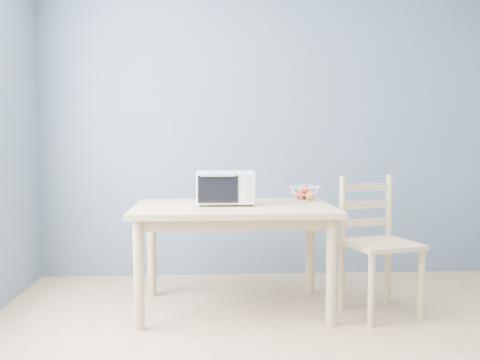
{
  "coord_description": "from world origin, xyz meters",
  "views": [
    {
      "loc": [
        -0.5,
        -2.5,
        1.21
      ],
      "look_at": [
        -0.29,
        1.24,
        0.93
      ],
      "focal_mm": 40.0,
      "sensor_mm": 36.0,
      "label": 1
    }
  ],
  "objects": [
    {
      "name": "dining_table",
      "position": [
        -0.33,
        1.24,
        0.65
      ],
      "size": [
        1.4,
        0.9,
        0.75
      ],
      "color": "#D6B880",
      "rests_on": "ground"
    },
    {
      "name": "dining_chair",
      "position": [
        0.66,
        1.11,
        0.47
      ],
      "size": [
        0.55,
        0.55,
        0.96
      ],
      "rotation": [
        0.0,
        0.0,
        0.27
      ],
      "color": "#D6B880",
      "rests_on": "ground"
    },
    {
      "name": "toaster_oven",
      "position": [
        -0.41,
        1.28,
        0.88
      ],
      "size": [
        0.41,
        0.3,
        0.24
      ],
      "rotation": [
        0.0,
        0.0,
        -0.01
      ],
      "color": "silver",
      "rests_on": "dining_table"
    },
    {
      "name": "room",
      "position": [
        0.0,
        0.0,
        1.3
      ],
      "size": [
        4.01,
        4.51,
        2.61
      ],
      "color": "tan",
      "rests_on": "ground"
    },
    {
      "name": "fruit_basket",
      "position": [
        0.22,
        1.5,
        0.81
      ],
      "size": [
        0.27,
        0.27,
        0.12
      ],
      "rotation": [
        0.0,
        0.0,
        0.17
      ],
      "color": "white",
      "rests_on": "dining_table"
    }
  ]
}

